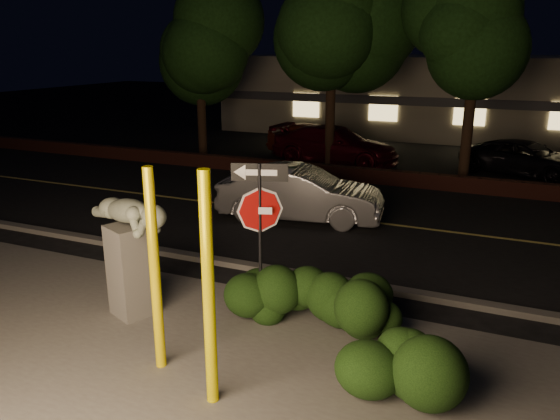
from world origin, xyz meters
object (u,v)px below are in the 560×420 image
at_px(parked_car_darkred, 335,145).
at_px(parked_car_dark, 526,159).
at_px(parked_car_red, 317,139).
at_px(yellow_pole_left, 155,272).
at_px(silver_sedan, 300,194).
at_px(sculpture, 130,242).
at_px(yellow_pole_right, 209,293).
at_px(signpost, 260,211).

relative_size(parked_car_darkred, parked_car_dark, 1.13).
bearing_deg(parked_car_red, parked_car_darkred, -127.19).
xyz_separation_m(yellow_pole_left, parked_car_dark, (4.87, 15.47, -0.87)).
bearing_deg(silver_sedan, sculpture, 165.67).
xyz_separation_m(sculpture, parked_car_darkred, (-0.75, 13.69, -0.60)).
bearing_deg(yellow_pole_right, parked_car_darkred, 101.83).
bearing_deg(parked_car_darkred, yellow_pole_right, -164.17).
xyz_separation_m(yellow_pole_right, sculpture, (-2.45, 1.59, -0.22)).
bearing_deg(sculpture, yellow_pole_left, -17.61).
bearing_deg(yellow_pole_left, sculpture, 139.01).
xyz_separation_m(signpost, parked_car_darkred, (-2.80, 12.94, -1.19)).
height_order(yellow_pole_left, sculpture, yellow_pole_left).
xyz_separation_m(signpost, parked_car_dark, (4.17, 13.54, -1.30)).
bearing_deg(parked_car_red, silver_sedan, -157.15).
bearing_deg(signpost, parked_car_darkred, 84.29).
distance_m(silver_sedan, parked_car_dark, 9.82).
xyz_separation_m(parked_car_red, parked_car_darkred, (1.17, -1.10, 0.01)).
xyz_separation_m(sculpture, silver_sedan, (0.67, 6.20, -0.62)).
relative_size(yellow_pole_right, silver_sedan, 0.72).
relative_size(signpost, sculpture, 1.25).
bearing_deg(parked_car_darkred, yellow_pole_left, -167.96).
relative_size(signpost, parked_car_darkred, 0.53).
distance_m(silver_sedan, parked_car_darkred, 7.63).
bearing_deg(signpost, sculpture, -177.78).
distance_m(yellow_pole_left, yellow_pole_right, 1.18).
relative_size(yellow_pole_right, signpost, 1.16).
height_order(yellow_pole_left, parked_car_dark, yellow_pole_left).
height_order(sculpture, parked_car_red, sculpture).
bearing_deg(parked_car_red, signpost, -158.12).
bearing_deg(parked_car_darkred, parked_car_red, 50.73).
height_order(yellow_pole_right, silver_sedan, yellow_pole_right).
distance_m(yellow_pole_right, parked_car_red, 16.97).
bearing_deg(silver_sedan, parked_car_dark, -42.58).
xyz_separation_m(yellow_pole_left, parked_car_darkred, (-2.10, 14.87, -0.76)).
height_order(yellow_pole_left, parked_car_red, yellow_pole_left).
relative_size(sculpture, parked_car_darkred, 0.43).
xyz_separation_m(parked_car_darkred, parked_car_dark, (6.97, 0.60, -0.11)).
distance_m(yellow_pole_right, signpost, 2.40).
height_order(signpost, parked_car_red, signpost).
bearing_deg(yellow_pole_right, signpost, 99.66).
relative_size(sculpture, parked_car_dark, 0.49).
relative_size(signpost, silver_sedan, 0.62).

